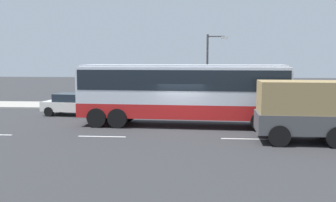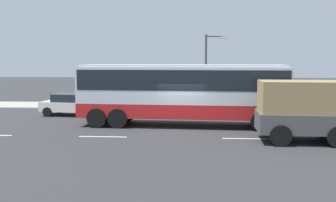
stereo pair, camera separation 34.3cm
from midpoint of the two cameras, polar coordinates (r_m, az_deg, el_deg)
ground_plane at (r=21.62m, az=1.52°, el=-4.05°), size 120.00×120.00×0.00m
sidewalk_curb at (r=30.85m, az=2.22°, el=-0.83°), size 80.00×4.00×0.15m
lane_centreline at (r=19.15m, az=9.30°, el=-5.45°), size 40.80×0.16×0.01m
coach_bus at (r=22.18m, az=1.68°, el=1.90°), size 11.96×3.22×3.52m
cargo_truck at (r=19.28m, az=22.74°, el=-1.09°), size 7.16×2.76×2.84m
car_white_minivan at (r=27.22m, az=-13.94°, el=-0.42°), size 4.66×2.44×1.50m
pedestrian_near_curb at (r=31.15m, az=4.92°, el=1.12°), size 0.32×0.32×1.65m
street_lamp at (r=29.16m, az=5.60°, el=5.23°), size 1.58×0.24×5.51m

